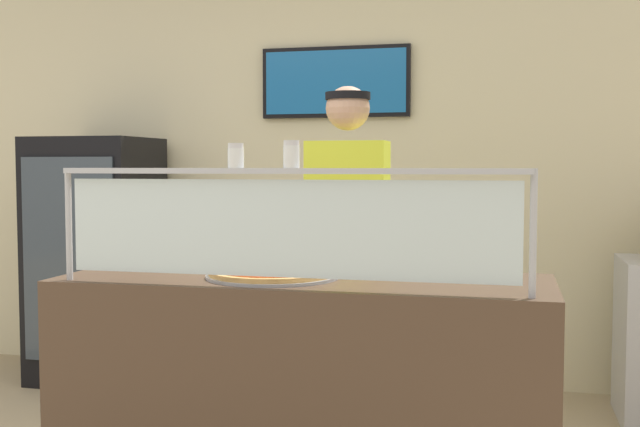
% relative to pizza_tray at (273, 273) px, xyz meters
% --- Properties ---
extents(shop_rear_unit, '(6.30, 0.13, 2.70)m').
position_rel_pizza_tray_xyz_m(shop_rear_unit, '(0.11, 2.06, 0.39)').
color(shop_rear_unit, beige).
rests_on(shop_rear_unit, ground).
extents(serving_counter, '(1.90, 0.67, 0.95)m').
position_rel_pizza_tray_xyz_m(serving_counter, '(0.12, 0.03, -0.49)').
color(serving_counter, '#4C3828').
rests_on(serving_counter, ground).
extents(sneeze_guard, '(1.72, 0.06, 0.43)m').
position_rel_pizza_tray_xyz_m(sneeze_guard, '(0.12, -0.24, 0.25)').
color(sneeze_guard, '#B2B5BC').
rests_on(sneeze_guard, serving_counter).
extents(pizza_tray, '(0.52, 0.52, 0.04)m').
position_rel_pizza_tray_xyz_m(pizza_tray, '(0.00, 0.00, 0.00)').
color(pizza_tray, '#9EA0A8').
rests_on(pizza_tray, serving_counter).
extents(pizza_server, '(0.09, 0.28, 0.01)m').
position_rel_pizza_tray_xyz_m(pizza_server, '(-0.03, -0.02, 0.02)').
color(pizza_server, '#ADAFB7').
rests_on(pizza_server, pizza_tray).
extents(parmesan_shaker, '(0.06, 0.06, 0.09)m').
position_rel_pizza_tray_xyz_m(parmesan_shaker, '(-0.06, -0.24, 0.45)').
color(parmesan_shaker, white).
rests_on(parmesan_shaker, sneeze_guard).
extents(pepper_flake_shaker, '(0.06, 0.06, 0.10)m').
position_rel_pizza_tray_xyz_m(pepper_flake_shaker, '(0.15, -0.24, 0.45)').
color(pepper_flake_shaker, white).
rests_on(pepper_flake_shaker, sneeze_guard).
extents(worker_figure, '(0.41, 0.50, 1.76)m').
position_rel_pizza_tray_xyz_m(worker_figure, '(0.14, 0.75, 0.04)').
color(worker_figure, '#23232D').
rests_on(worker_figure, ground).
extents(drink_fridge, '(0.71, 0.65, 1.56)m').
position_rel_pizza_tray_xyz_m(drink_fridge, '(-1.70, 1.62, -0.19)').
color(drink_fridge, black).
rests_on(drink_fridge, ground).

